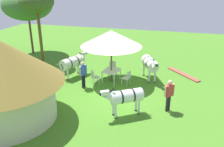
{
  "coord_description": "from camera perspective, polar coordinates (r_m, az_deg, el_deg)",
  "views": [
    {
      "loc": [
        -11.78,
        -3.19,
        6.17
      ],
      "look_at": [
        0.62,
        0.19,
        1.0
      ],
      "focal_mm": 38.75,
      "sensor_mm": 36.0,
      "label": 1
    }
  ],
  "objects": [
    {
      "name": "patio_chair_near_lawn",
      "position": [
        16.22,
        0.09,
        1.53
      ],
      "size": [
        0.5,
        0.52,
        0.9
      ],
      "rotation": [
        0.0,
        0.0,
        -4.5
      ],
      "color": "silver",
      "rests_on": "ground_plane"
    },
    {
      "name": "guest_beside_umbrella",
      "position": [
        14.19,
        -6.84,
        0.3
      ],
      "size": [
        0.56,
        0.33,
        1.63
      ],
      "rotation": [
        0.0,
        0.0,
        2.81
      ],
      "color": "black",
      "rests_on": "ground_plane"
    },
    {
      "name": "zebra_nearest_camera",
      "position": [
        11.33,
        3.13,
        -5.5
      ],
      "size": [
        1.47,
        1.91,
        1.5
      ],
      "rotation": [
        0.0,
        0.0,
        0.6
      ],
      "color": "silver",
      "rests_on": "ground_plane"
    },
    {
      "name": "thatched_hut",
      "position": [
        11.55,
        -24.41,
        -0.76
      ],
      "size": [
        5.38,
        5.38,
        3.81
      ],
      "rotation": [
        0.0,
        0.0,
        3.63
      ],
      "color": "beige",
      "rests_on": "ground_plane"
    },
    {
      "name": "ground_plane",
      "position": [
        13.67,
        0.09,
        -4.91
      ],
      "size": [
        36.0,
        36.0,
        0.0
      ],
      "primitive_type": "plane",
      "color": "#468023"
    },
    {
      "name": "zebra_by_umbrella",
      "position": [
        15.45,
        8.97,
        2.26
      ],
      "size": [
        2.12,
        1.28,
        1.58
      ],
      "rotation": [
        0.0,
        0.0,
        1.99
      ],
      "color": "silver",
      "rests_on": "ground_plane"
    },
    {
      "name": "brick_patio_kerb",
      "position": [
        17.0,
        16.42,
        -0.16
      ],
      "size": [
        2.31,
        2.16,
        0.08
      ],
      "primitive_type": "cube",
      "rotation": [
        0.0,
        0.0,
        0.74
      ],
      "color": "#9E4A3F",
      "rests_on": "ground_plane"
    },
    {
      "name": "patio_dining_table",
      "position": [
        15.11,
        -0.15,
        0.49
      ],
      "size": [
        1.31,
        1.05,
        0.74
      ],
      "rotation": [
        0.0,
        0.0,
        -0.11
      ],
      "color": "silver",
      "rests_on": "ground_plane"
    },
    {
      "name": "standing_watcher",
      "position": [
        11.94,
        13.32,
        -4.45
      ],
      "size": [
        0.47,
        0.45,
        1.64
      ],
      "rotation": [
        0.0,
        0.0,
        -0.73
      ],
      "color": "black",
      "rests_on": "ground_plane"
    },
    {
      "name": "patio_chair_east_end",
      "position": [
        14.62,
        3.62,
        -0.86
      ],
      "size": [
        0.54,
        0.53,
        0.9
      ],
      "rotation": [
        0.0,
        0.0,
        -0.3
      ],
      "color": "silver",
      "rests_on": "ground_plane"
    },
    {
      "name": "patio_chair_west_end",
      "position": [
        14.77,
        -4.21,
        -0.64
      ],
      "size": [
        0.61,
        0.6,
        0.9
      ],
      "rotation": [
        0.0,
        0.0,
        -2.46
      ],
      "color": "silver",
      "rests_on": "ground_plane"
    },
    {
      "name": "acacia_tree_far_lawn",
      "position": [
        18.36,
        -17.38,
        15.67
      ],
      "size": [
        2.44,
        2.44,
        5.26
      ],
      "color": "#50421D",
      "rests_on": "ground_plane"
    },
    {
      "name": "zebra_toward_hut",
      "position": [
        15.95,
        -9.19,
        2.62
      ],
      "size": [
        2.14,
        1.28,
        1.51
      ],
      "rotation": [
        0.0,
        0.0,
        4.3
      ],
      "color": "white",
      "rests_on": "ground_plane"
    },
    {
      "name": "shade_umbrella",
      "position": [
        14.47,
        -0.16,
        8.3
      ],
      "size": [
        3.72,
        3.72,
        3.24
      ],
      "color": "brown",
      "rests_on": "ground_plane"
    },
    {
      "name": "acacia_tree_behind_hut",
      "position": [
        21.39,
        -19.36,
        14.9
      ],
      "size": [
        3.99,
        3.99,
        5.2
      ],
      "color": "brown",
      "rests_on": "ground_plane"
    }
  ]
}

